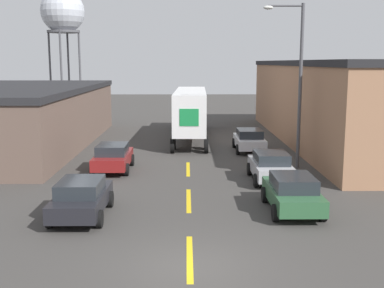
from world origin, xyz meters
TOP-DOWN VIEW (x-y plane):
  - ground_plane at (0.00, 0.00)m, footprint 160.00×160.00m
  - road_centerline at (0.00, 7.18)m, footprint 0.20×16.68m
  - warehouse_left at (-13.75, 21.77)m, footprint 12.78×23.25m
  - warehouse_right at (14.00, 23.38)m, footprint 13.30×29.59m
  - semi_truck at (0.27, 25.03)m, footprint 2.95×14.84m
  - parked_car_left_far at (-4.32, 13.30)m, footprint 2.09×4.26m
  - parked_car_right_mid at (4.32, 10.75)m, footprint 2.09×4.26m
  - parked_car_right_far at (4.32, 19.36)m, footprint 2.09×4.26m
  - parked_car_left_near at (-4.32, 4.88)m, footprint 2.09×4.26m
  - parked_car_right_near at (4.32, 5.53)m, footprint 2.09×4.26m
  - water_tower at (-17.04, 54.37)m, footprint 5.95×5.95m
  - street_lamp at (6.26, 14.00)m, footprint 2.35×0.32m

SIDE VIEW (x-z plane):
  - ground_plane at x=0.00m, z-range 0.00..0.00m
  - road_centerline at x=0.00m, z-range 0.00..0.01m
  - parked_car_left_far at x=-4.32m, z-range 0.04..1.59m
  - parked_car_right_mid at x=4.32m, z-range 0.04..1.59m
  - parked_car_right_far at x=4.32m, z-range 0.04..1.59m
  - parked_car_left_near at x=-4.32m, z-range 0.04..1.59m
  - parked_car_right_near at x=4.32m, z-range 0.04..1.59m
  - warehouse_left at x=-13.75m, z-range 0.00..4.43m
  - semi_truck at x=0.27m, z-range 0.40..4.40m
  - warehouse_right at x=14.00m, z-range 0.00..6.31m
  - street_lamp at x=6.26m, z-range 0.65..10.09m
  - water_tower at x=-17.04m, z-range 4.85..20.89m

